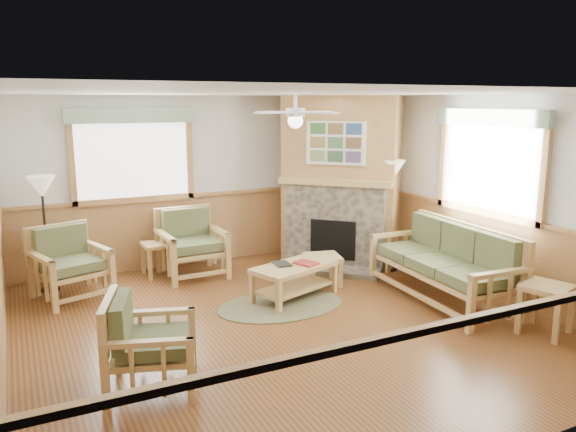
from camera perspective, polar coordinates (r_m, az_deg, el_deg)
name	(u,v)px	position (r m, az deg, el deg)	size (l,w,h in m)	color
floor	(284,324)	(6.83, -0.41, -10.91)	(6.00, 6.00, 0.01)	brown
ceiling	(284,93)	(6.31, -0.45, 12.42)	(6.00, 6.00, 0.01)	white
wall_back	(203,181)	(9.19, -8.64, 3.58)	(6.00, 0.02, 2.70)	silver
wall_front	(477,290)	(4.04, 18.65, -7.17)	(6.00, 0.02, 2.70)	silver
wall_right	(479,194)	(8.18, 18.85, 2.11)	(0.02, 6.00, 2.70)	silver
wainscot	(284,280)	(6.64, -0.42, -6.48)	(6.00, 6.00, 1.10)	#A87845
fireplace	(342,180)	(9.18, 5.51, 3.65)	(2.20, 2.20, 2.70)	#A87845
window_back	(130,107)	(8.79, -15.76, 10.65)	(1.90, 0.16, 1.50)	white
window_right	(494,107)	(7.92, 20.24, 10.32)	(0.16, 1.90, 1.50)	white
ceiling_fan	(295,97)	(6.71, 0.77, 12.03)	(1.24, 1.24, 0.36)	white
sofa	(442,263)	(7.72, 15.39, -4.66)	(0.90, 2.19, 1.01)	tan
armchair_back_left	(70,264)	(8.06, -21.23, -4.53)	(0.86, 0.86, 0.96)	tan
armchair_back_right	(192,244)	(8.58, -9.71, -2.78)	(0.90, 0.90, 1.01)	tan
armchair_left	(151,342)	(5.42, -13.71, -12.33)	(0.79, 0.79, 0.88)	tan
coffee_table	(294,281)	(7.59, 0.65, -6.65)	(1.16, 0.58, 0.46)	tan
end_table_chairs	(159,259)	(8.76, -12.97, -4.29)	(0.46, 0.44, 0.52)	tan
end_table_sofa	(545,309)	(7.10, 24.68, -8.59)	(0.51, 0.49, 0.58)	tan
footstool	(323,270)	(8.18, 3.53, -5.46)	(0.49, 0.49, 0.43)	tan
braided_rug	(281,305)	(7.39, -0.73, -9.03)	(1.69, 1.69, 0.01)	brown
floor_lamp_left	(46,234)	(8.43, -23.40, -1.68)	(0.37, 0.37, 1.63)	black
floor_lamp_right	(390,215)	(8.84, 10.37, 0.06)	(0.40, 0.40, 1.74)	black
book_red	(306,262)	(7.54, 1.85, -4.71)	(0.22, 0.30, 0.03)	maroon
book_dark	(282,263)	(7.51, -0.61, -4.80)	(0.20, 0.27, 0.03)	black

